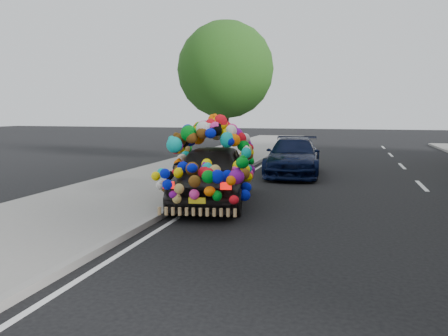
{
  "coord_description": "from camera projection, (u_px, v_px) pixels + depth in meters",
  "views": [
    {
      "loc": [
        1.37,
        -9.13,
        2.22
      ],
      "look_at": [
        -1.5,
        1.05,
        0.86
      ],
      "focal_mm": 35.0,
      "sensor_mm": 36.0,
      "label": 1
    }
  ],
  "objects": [
    {
      "name": "kerb",
      "position": [
        176.0,
        207.0,
        9.99
      ],
      "size": [
        0.15,
        60.0,
        0.13
      ],
      "primitive_type": "cube",
      "color": "gray",
      "rests_on": "ground"
    },
    {
      "name": "tree_near_sidewalk",
      "position": [
        226.0,
        70.0,
        18.94
      ],
      "size": [
        4.2,
        4.2,
        6.13
      ],
      "color": "#332114",
      "rests_on": "ground"
    },
    {
      "name": "sidewalk",
      "position": [
        101.0,
        202.0,
        10.52
      ],
      "size": [
        4.0,
        60.0,
        0.12
      ],
      "primitive_type": "cube",
      "color": "gray",
      "rests_on": "ground"
    },
    {
      "name": "navy_sedan",
      "position": [
        293.0,
        156.0,
        15.51
      ],
      "size": [
        2.07,
        4.59,
        1.3
      ],
      "primitive_type": "imported",
      "rotation": [
        0.0,
        0.0,
        0.06
      ],
      "color": "black",
      "rests_on": "ground"
    },
    {
      "name": "ground",
      "position": [
        278.0,
        216.0,
        9.37
      ],
      "size": [
        100.0,
        100.0,
        0.0
      ],
      "primitive_type": "plane",
      "color": "black",
      "rests_on": "ground"
    },
    {
      "name": "plush_art_car",
      "position": [
        211.0,
        160.0,
        10.64
      ],
      "size": [
        2.76,
        4.67,
        2.08
      ],
      "rotation": [
        0.0,
        0.0,
        0.17
      ],
      "color": "black",
      "rests_on": "ground"
    }
  ]
}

